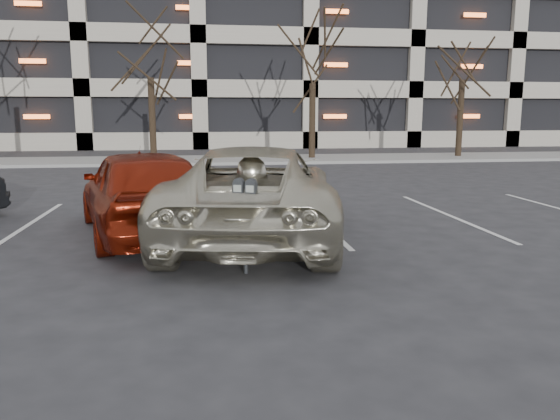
# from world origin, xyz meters

# --- Properties ---
(ground) EXTENTS (140.00, 140.00, 0.00)m
(ground) POSITION_xyz_m (0.00, 0.00, 0.00)
(ground) COLOR #28282B
(ground) RESTS_ON ground
(sidewalk) EXTENTS (80.00, 4.00, 0.12)m
(sidewalk) POSITION_xyz_m (0.00, 16.00, 0.06)
(sidewalk) COLOR gray
(sidewalk) RESTS_ON ground
(stall_lines) EXTENTS (16.90, 5.20, 0.00)m
(stall_lines) POSITION_xyz_m (-1.40, 2.30, 0.01)
(stall_lines) COLOR silver
(stall_lines) RESTS_ON ground
(parking_garage) EXTENTS (52.00, 20.00, 19.00)m
(parking_garage) POSITION_xyz_m (12.00, 33.84, 9.26)
(parking_garage) COLOR black
(parking_garage) RESTS_ON ground
(tree_b) EXTENTS (3.50, 3.50, 7.96)m
(tree_b) POSITION_xyz_m (-3.00, 16.00, 5.75)
(tree_b) COLOR black
(tree_b) RESTS_ON ground
(tree_c) EXTENTS (3.32, 3.32, 7.54)m
(tree_c) POSITION_xyz_m (4.00, 16.00, 5.44)
(tree_c) COLOR black
(tree_c) RESTS_ON ground
(tree_d) EXTENTS (3.53, 3.53, 8.01)m
(tree_d) POSITION_xyz_m (11.00, 16.00, 5.79)
(tree_d) COLOR black
(tree_d) RESTS_ON ground
(parking_meter) EXTENTS (0.34, 0.24, 1.25)m
(parking_meter) POSITION_xyz_m (-0.33, -1.25, 0.96)
(parking_meter) COLOR black
(parking_meter) RESTS_ON ground
(suv_silver) EXTENTS (3.50, 6.02, 1.58)m
(suv_silver) POSITION_xyz_m (-0.02, 0.82, 0.79)
(suv_silver) COLOR beige
(suv_silver) RESTS_ON ground
(car_red) EXTENTS (2.94, 4.89, 1.56)m
(car_red) POSITION_xyz_m (-1.90, 1.30, 0.78)
(car_red) COLOR maroon
(car_red) RESTS_ON ground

